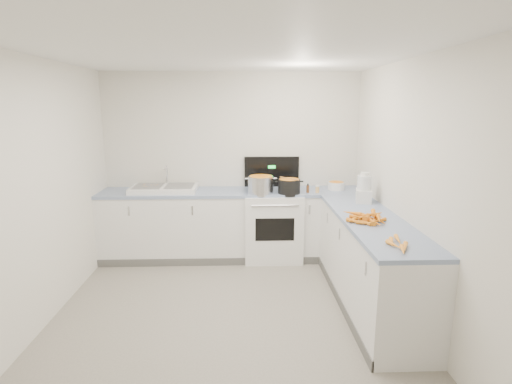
{
  "coord_description": "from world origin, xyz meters",
  "views": [
    {
      "loc": [
        0.14,
        -3.53,
        2.06
      ],
      "look_at": [
        0.3,
        1.1,
        1.05
      ],
      "focal_mm": 28.0,
      "sensor_mm": 36.0,
      "label": 1
    }
  ],
  "objects_px": {
    "steel_pot": "(261,185)",
    "spice_jar": "(317,190)",
    "mixing_bowl": "(336,186)",
    "sink": "(164,188)",
    "black_pot": "(289,187)",
    "extract_bottle": "(308,189)",
    "food_processor": "(364,190)",
    "stove": "(273,224)"
  },
  "relations": [
    {
      "from": "black_pot",
      "to": "spice_jar",
      "type": "height_order",
      "value": "black_pot"
    },
    {
      "from": "steel_pot",
      "to": "spice_jar",
      "type": "relative_size",
      "value": 3.93
    },
    {
      "from": "stove",
      "to": "food_processor",
      "type": "relative_size",
      "value": 3.81
    },
    {
      "from": "extract_bottle",
      "to": "stove",
      "type": "bearing_deg",
      "value": 161.63
    },
    {
      "from": "steel_pot",
      "to": "mixing_bowl",
      "type": "bearing_deg",
      "value": 9.6
    },
    {
      "from": "black_pot",
      "to": "spice_jar",
      "type": "relative_size",
      "value": 3.41
    },
    {
      "from": "sink",
      "to": "spice_jar",
      "type": "xyz_separation_m",
      "value": [
        2.02,
        -0.17,
        0.0
      ]
    },
    {
      "from": "stove",
      "to": "black_pot",
      "type": "xyz_separation_m",
      "value": [
        0.19,
        -0.17,
        0.55
      ]
    },
    {
      "from": "spice_jar",
      "to": "food_processor",
      "type": "xyz_separation_m",
      "value": [
        0.44,
        -0.54,
        0.11
      ]
    },
    {
      "from": "stove",
      "to": "mixing_bowl",
      "type": "height_order",
      "value": "stove"
    },
    {
      "from": "sink",
      "to": "mixing_bowl",
      "type": "relative_size",
      "value": 3.78
    },
    {
      "from": "black_pot",
      "to": "sink",
      "type": "bearing_deg",
      "value": 173.58
    },
    {
      "from": "extract_bottle",
      "to": "food_processor",
      "type": "relative_size",
      "value": 0.27
    },
    {
      "from": "steel_pot",
      "to": "food_processor",
      "type": "height_order",
      "value": "food_processor"
    },
    {
      "from": "mixing_bowl",
      "to": "steel_pot",
      "type": "bearing_deg",
      "value": -170.4
    },
    {
      "from": "steel_pot",
      "to": "black_pot",
      "type": "bearing_deg",
      "value": -4.65
    },
    {
      "from": "black_pot",
      "to": "food_processor",
      "type": "bearing_deg",
      "value": -32.86
    },
    {
      "from": "steel_pot",
      "to": "food_processor",
      "type": "relative_size",
      "value": 0.92
    },
    {
      "from": "stove",
      "to": "food_processor",
      "type": "bearing_deg",
      "value": -34.58
    },
    {
      "from": "extract_bottle",
      "to": "mixing_bowl",
      "type": "bearing_deg",
      "value": 23.58
    },
    {
      "from": "stove",
      "to": "food_processor",
      "type": "height_order",
      "value": "stove"
    },
    {
      "from": "sink",
      "to": "steel_pot",
      "type": "height_order",
      "value": "sink"
    },
    {
      "from": "stove",
      "to": "sink",
      "type": "bearing_deg",
      "value": 179.38
    },
    {
      "from": "steel_pot",
      "to": "extract_bottle",
      "type": "bearing_deg",
      "value": -0.68
    },
    {
      "from": "sink",
      "to": "spice_jar",
      "type": "height_order",
      "value": "sink"
    },
    {
      "from": "mixing_bowl",
      "to": "spice_jar",
      "type": "distance_m",
      "value": 0.35
    },
    {
      "from": "mixing_bowl",
      "to": "food_processor",
      "type": "xyz_separation_m",
      "value": [
        0.15,
        -0.73,
        0.1
      ]
    },
    {
      "from": "black_pot",
      "to": "mixing_bowl",
      "type": "height_order",
      "value": "black_pot"
    },
    {
      "from": "steel_pot",
      "to": "spice_jar",
      "type": "distance_m",
      "value": 0.74
    },
    {
      "from": "sink",
      "to": "spice_jar",
      "type": "bearing_deg",
      "value": -4.86
    },
    {
      "from": "steel_pot",
      "to": "mixing_bowl",
      "type": "xyz_separation_m",
      "value": [
        1.03,
        0.17,
        -0.05
      ]
    },
    {
      "from": "mixing_bowl",
      "to": "spice_jar",
      "type": "bearing_deg",
      "value": -146.87
    },
    {
      "from": "steel_pot",
      "to": "spice_jar",
      "type": "xyz_separation_m",
      "value": [
        0.74,
        -0.02,
        -0.06
      ]
    },
    {
      "from": "mixing_bowl",
      "to": "black_pot",
      "type": "bearing_deg",
      "value": -162.92
    },
    {
      "from": "black_pot",
      "to": "food_processor",
      "type": "relative_size",
      "value": 0.8
    },
    {
      "from": "extract_bottle",
      "to": "food_processor",
      "type": "xyz_separation_m",
      "value": [
        0.57,
        -0.55,
        0.11
      ]
    },
    {
      "from": "steel_pot",
      "to": "black_pot",
      "type": "relative_size",
      "value": 1.15
    },
    {
      "from": "sink",
      "to": "steel_pot",
      "type": "bearing_deg",
      "value": -6.93
    },
    {
      "from": "black_pot",
      "to": "mixing_bowl",
      "type": "distance_m",
      "value": 0.7
    },
    {
      "from": "extract_bottle",
      "to": "black_pot",
      "type": "bearing_deg",
      "value": -174.83
    },
    {
      "from": "extract_bottle",
      "to": "spice_jar",
      "type": "height_order",
      "value": "extract_bottle"
    },
    {
      "from": "black_pot",
      "to": "extract_bottle",
      "type": "bearing_deg",
      "value": 5.17
    }
  ]
}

